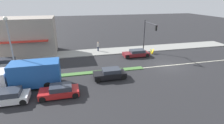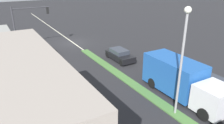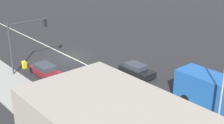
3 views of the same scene
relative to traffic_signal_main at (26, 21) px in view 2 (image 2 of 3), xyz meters
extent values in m
plane|color=#232326|center=(-6.12, 17.39, -3.90)|extent=(160.00, 160.00, 0.00)
cube|color=beige|center=(-6.12, -0.61, -3.90)|extent=(0.16, 60.00, 0.01)
cube|color=red|center=(1.65, 20.18, -0.98)|extent=(0.70, 7.58, 0.20)
cylinder|color=#333338|center=(1.43, 0.01, -0.98)|extent=(0.18, 0.18, 5.60)
cylinder|color=#333338|center=(-0.82, 0.01, 1.52)|extent=(4.50, 0.12, 0.12)
cube|color=black|center=(-2.77, 0.01, 1.07)|extent=(0.28, 0.24, 0.84)
sphere|color=red|center=(-2.77, -0.12, 1.34)|extent=(0.18, 0.18, 0.18)
sphere|color=gold|center=(-2.77, -0.12, 1.07)|extent=(0.18, 0.18, 0.18)
sphere|color=green|center=(-2.77, -0.12, 0.80)|extent=(0.18, 0.18, 0.18)
cylinder|color=gray|center=(-6.12, 19.50, -0.30)|extent=(0.16, 0.16, 7.00)
sphere|color=silver|center=(-6.12, 19.50, 3.35)|extent=(0.44, 0.44, 0.44)
cylinder|color=#282D42|center=(3.34, 8.11, -3.36)|extent=(0.26, 0.26, 0.83)
cylinder|color=#B7B2A8|center=(3.34, 8.11, -2.62)|extent=(0.34, 0.34, 0.65)
sphere|color=tan|center=(3.34, 8.11, -2.18)|extent=(0.22, 0.22, 0.22)
cube|color=yellow|center=(-0.28, -1.05, -3.47)|extent=(0.45, 0.21, 0.84)
cube|color=yellow|center=(-0.28, -0.73, -3.47)|extent=(0.45, 0.21, 0.84)
cube|color=silver|center=(-8.32, 20.78, -2.68)|extent=(2.28, 2.20, 1.90)
cube|color=#1E519E|center=(-8.32, 16.93, -2.33)|extent=(2.40, 5.10, 2.60)
cylinder|color=black|center=(-9.40, 20.98, -3.45)|extent=(0.28, 0.90, 0.90)
cylinder|color=black|center=(-7.24, 20.98, -3.45)|extent=(0.28, 0.90, 0.90)
cylinder|color=black|center=(-9.40, 15.68, -3.45)|extent=(0.28, 0.90, 0.90)
cylinder|color=black|center=(-7.24, 15.68, -3.45)|extent=(0.28, 0.90, 0.90)
cube|color=maroon|center=(-1.12, 2.45, -3.44)|extent=(1.81, 4.31, 0.56)
cube|color=#2D333D|center=(-1.12, 2.23, -2.94)|extent=(1.54, 2.37, 0.45)
cylinder|color=black|center=(-1.93, 4.17, -3.57)|extent=(0.22, 0.67, 0.67)
cylinder|color=black|center=(-0.32, 4.17, -3.57)|extent=(0.22, 0.67, 0.67)
cylinder|color=black|center=(-1.93, 0.72, -3.57)|extent=(0.22, 0.67, 0.67)
cylinder|color=black|center=(-0.32, 0.72, -3.57)|extent=(0.22, 0.67, 0.67)
cube|color=#AD1E1E|center=(-11.12, 14.47, -3.45)|extent=(1.76, 3.86, 0.56)
cube|color=#2D333D|center=(-11.12, 14.28, -2.93)|extent=(1.49, 2.12, 0.48)
cylinder|color=black|center=(-11.90, 16.00, -3.59)|extent=(0.22, 0.62, 0.62)
cylinder|color=black|center=(-10.35, 16.00, -3.59)|extent=(0.22, 0.62, 0.62)
cylinder|color=black|center=(-11.90, 12.95, -3.59)|extent=(0.22, 0.62, 0.62)
cylinder|color=black|center=(-10.35, 12.95, -3.59)|extent=(0.22, 0.62, 0.62)
cube|color=silver|center=(-11.12, 19.20, -3.44)|extent=(1.88, 3.87, 0.58)
cube|color=#2D333D|center=(-11.12, 19.01, -2.89)|extent=(1.60, 2.13, 0.51)
cylinder|color=black|center=(-11.97, 17.66, -3.59)|extent=(0.22, 0.61, 0.61)
cylinder|color=black|center=(-10.28, 17.66, -3.59)|extent=(0.22, 0.61, 0.61)
cube|color=black|center=(-8.32, 8.65, -3.40)|extent=(1.74, 3.92, 0.64)
cube|color=#2D333D|center=(-8.32, 8.45, -2.85)|extent=(1.48, 2.15, 0.45)
cylinder|color=black|center=(-9.09, 10.18, -3.57)|extent=(0.22, 0.66, 0.66)
cylinder|color=black|center=(-7.56, 10.18, -3.57)|extent=(0.22, 0.66, 0.66)
cylinder|color=black|center=(-9.09, 7.12, -3.57)|extent=(0.22, 0.66, 0.66)
cylinder|color=black|center=(-7.56, 7.12, -3.57)|extent=(0.22, 0.66, 0.66)
camera|label=1|loc=(-27.29, 13.00, 5.44)|focal=28.00mm
camera|label=2|loc=(4.25, 28.52, 5.26)|focal=35.00mm
camera|label=3|loc=(13.25, 29.70, 9.47)|focal=50.00mm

